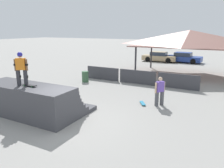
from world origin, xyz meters
TOP-DOWN VIEW (x-y plane):
  - ground_plane at (0.00, 0.00)m, footprint 160.00×160.00m
  - quarter_pipe_ramp at (-2.29, 0.02)m, footprint 4.93×3.13m
  - skater_on_deck at (-2.34, -0.38)m, footprint 0.65×0.45m
  - skateboard_on_deck at (-1.95, -0.32)m, footprint 0.84×0.23m
  - bystander_walking at (2.92, 4.13)m, footprint 0.47×0.58m
  - skateboard_on_ground at (2.06, 3.90)m, footprint 0.59×0.76m
  - barrier_fence at (0.01, 8.24)m, footprint 9.07×0.12m
  - pavilion_shelter at (2.81, 13.49)m, footprint 9.79×5.33m
  - trash_bin at (-3.88, 6.86)m, footprint 0.52×0.52m
  - parked_car_tan at (-1.87, 20.75)m, footprint 4.35×1.75m
  - parked_car_blue at (1.08, 21.43)m, footprint 4.37×2.00m

SIDE VIEW (x-z plane):
  - ground_plane at x=0.00m, z-range 0.00..0.00m
  - skateboard_on_ground at x=2.06m, z-range 0.01..0.10m
  - trash_bin at x=-3.88m, z-range 0.00..0.85m
  - barrier_fence at x=0.01m, z-range 0.00..1.05m
  - parked_car_tan at x=-1.87m, z-range -0.04..1.24m
  - parked_car_blue at x=1.08m, z-range -0.03..1.24m
  - quarter_pipe_ramp at x=-2.29m, z-range -0.09..1.44m
  - bystander_walking at x=2.92m, z-range 0.09..1.70m
  - skateboard_on_deck at x=-1.95m, z-range 1.54..1.63m
  - skater_on_deck at x=-2.34m, z-range 1.64..3.21m
  - pavilion_shelter at x=2.81m, z-range 1.27..5.31m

